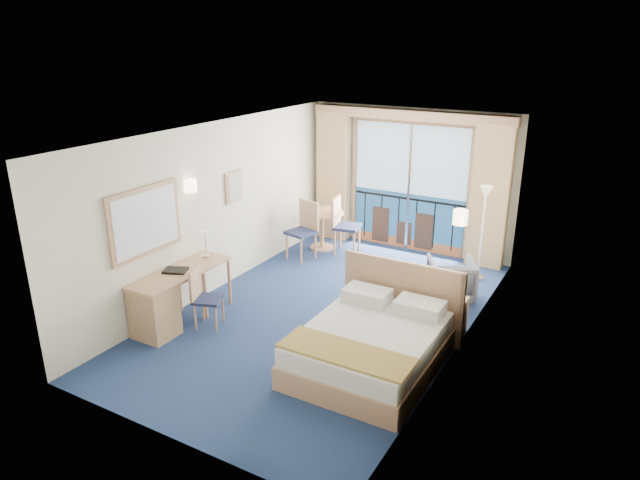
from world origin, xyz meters
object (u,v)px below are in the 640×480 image
(desk, at_px, (160,305))
(table_chair_a, at_px, (342,222))
(nightstand, at_px, (450,316))
(round_table, at_px, (322,220))
(desk_chair, at_px, (203,295))
(floor_lamp, at_px, (485,210))
(bed, at_px, (372,344))
(armchair, at_px, (451,279))
(table_chair_b, at_px, (304,227))

(desk, height_order, table_chair_a, table_chair_a)
(nightstand, xyz_separation_m, round_table, (-3.21, 2.06, 0.31))
(desk_chair, bearing_deg, floor_lamp, -59.46)
(bed, xyz_separation_m, nightstand, (0.59, 1.30, -0.04))
(armchair, height_order, desk, desk)
(armchair, xyz_separation_m, desk_chair, (-2.75, -2.66, 0.17))
(table_chair_a, bearing_deg, round_table, 79.47)
(bed, xyz_separation_m, table_chair_b, (-2.66, 2.76, 0.30))
(floor_lamp, relative_size, table_chair_b, 1.51)
(bed, distance_m, desk_chair, 2.53)
(round_table, bearing_deg, desk_chair, -88.30)
(bed, distance_m, table_chair_b, 3.85)
(nightstand, height_order, desk_chair, desk_chair)
(floor_lamp, distance_m, desk, 5.31)
(armchair, height_order, table_chair_a, table_chair_a)
(desk_chair, relative_size, round_table, 1.04)
(desk_chair, relative_size, table_chair_b, 0.81)
(armchair, relative_size, desk_chair, 0.81)
(armchair, height_order, table_chair_b, table_chair_b)
(nightstand, height_order, round_table, round_table)
(floor_lamp, bearing_deg, armchair, -101.13)
(bed, height_order, desk_chair, bed)
(desk, xyz_separation_m, table_chair_b, (0.25, 3.43, 0.18))
(desk, bearing_deg, nightstand, 29.39)
(floor_lamp, bearing_deg, bed, -97.27)
(bed, height_order, nightstand, bed)
(desk_chair, bearing_deg, table_chair_b, -17.61)
(nightstand, relative_size, armchair, 0.74)
(armchair, bearing_deg, table_chair_a, -48.43)
(armchair, bearing_deg, floor_lamp, -128.41)
(bed, distance_m, floor_lamp, 3.54)
(bed, relative_size, armchair, 2.89)
(floor_lamp, xyz_separation_m, table_chair_a, (-2.61, -0.03, -0.62))
(desk_chair, xyz_separation_m, table_chair_a, (0.34, 3.59, 0.12))
(nightstand, relative_size, table_chair_b, 0.48)
(armchair, xyz_separation_m, table_chair_a, (-2.42, 0.94, 0.29))
(table_chair_a, distance_m, table_chair_b, 0.76)
(round_table, height_order, table_chair_b, table_chair_b)
(bed, bearing_deg, armchair, 84.29)
(floor_lamp, bearing_deg, desk, -129.45)
(nightstand, height_order, armchair, armchair)
(bed, bearing_deg, round_table, 127.98)
(table_chair_a, relative_size, table_chair_b, 1.00)
(nightstand, height_order, desk, desk)
(floor_lamp, bearing_deg, desk_chair, -129.10)
(armchair, relative_size, table_chair_b, 0.66)
(nightstand, xyz_separation_m, floor_lamp, (-0.15, 2.09, 0.97))
(armchair, distance_m, table_chair_b, 2.93)
(nightstand, bearing_deg, desk_chair, -153.67)
(armchair, height_order, floor_lamp, floor_lamp)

